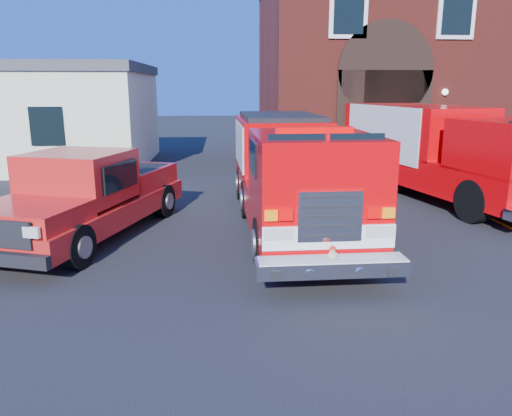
{
  "coord_description": "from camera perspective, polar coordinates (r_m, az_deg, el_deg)",
  "views": [
    {
      "loc": [
        -0.56,
        -9.86,
        3.43
      ],
      "look_at": [
        0.0,
        -1.2,
        1.3
      ],
      "focal_mm": 35.0,
      "sensor_mm": 36.0,
      "label": 1
    }
  ],
  "objects": [
    {
      "name": "ground",
      "position": [
        10.46,
        -0.43,
        -5.36
      ],
      "size": [
        100.0,
        100.0,
        0.0
      ],
      "primitive_type": "plane",
      "color": "black",
      "rests_on": "ground"
    },
    {
      "name": "parking_stripe_mid",
      "position": [
        15.93,
        22.7,
        0.29
      ],
      "size": [
        0.12,
        3.0,
        0.01
      ],
      "primitive_type": "cube",
      "color": "yellow",
      "rests_on": "ground"
    },
    {
      "name": "parking_stripe_far",
      "position": [
        18.6,
        18.68,
        2.45
      ],
      "size": [
        0.12,
        3.0,
        0.01
      ],
      "primitive_type": "cube",
      "color": "yellow",
      "rests_on": "ground"
    },
    {
      "name": "fire_station",
      "position": [
        25.7,
        18.76,
        14.93
      ],
      "size": [
        15.2,
        10.2,
        8.45
      ],
      "color": "maroon",
      "rests_on": "ground"
    },
    {
      "name": "side_building",
      "position": [
        24.4,
        -24.32,
        9.72
      ],
      "size": [
        10.2,
        8.2,
        4.35
      ],
      "color": "#EAEBC3",
      "rests_on": "ground"
    },
    {
      "name": "fire_engine",
      "position": [
        12.31,
        4.01,
        4.21
      ],
      "size": [
        2.65,
        8.76,
        2.68
      ],
      "color": "black",
      "rests_on": "ground"
    },
    {
      "name": "pickup_truck",
      "position": [
        12.16,
        -18.66,
        1.29
      ],
      "size": [
        3.94,
        6.52,
        2.01
      ],
      "color": "black",
      "rests_on": "ground"
    },
    {
      "name": "secondary_truck",
      "position": [
        16.67,
        20.34,
        6.38
      ],
      "size": [
        4.62,
        9.01,
        2.8
      ],
      "color": "black",
      "rests_on": "ground"
    }
  ]
}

